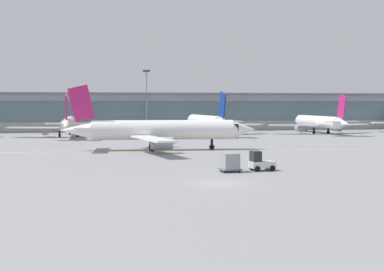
# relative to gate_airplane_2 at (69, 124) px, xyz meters

# --- Properties ---
(ground_plane) EXTENTS (400.00, 400.00, 0.00)m
(ground_plane) POSITION_rel_gate_airplane_2_xyz_m (16.35, -67.02, -2.66)
(ground_plane) COLOR gray
(taxiway_centreline_stripe) EXTENTS (109.70, 8.79, 0.01)m
(taxiway_centreline_stripe) POSITION_rel_gate_airplane_2_xyz_m (15.59, -35.84, -2.66)
(taxiway_centreline_stripe) COLOR yellow
(taxiway_centreline_stripe) RESTS_ON ground_plane
(terminal_concourse) EXTENTS (218.13, 11.00, 9.60)m
(terminal_concourse) POSITION_rel_gate_airplane_2_xyz_m (16.35, 23.83, 2.25)
(terminal_concourse) COLOR #B2B7BC
(terminal_concourse) RESTS_ON ground_plane
(gate_airplane_2) EXTENTS (24.94, 26.76, 8.88)m
(gate_airplane_2) POSITION_rel_gate_airplane_2_xyz_m (0.00, 0.00, 0.00)
(gate_airplane_2) COLOR silver
(gate_airplane_2) RESTS_ON ground_plane
(gate_airplane_3) EXTENTS (26.26, 28.37, 9.39)m
(gate_airplane_3) POSITION_rel_gate_airplane_2_xyz_m (29.69, 1.83, 0.15)
(gate_airplane_3) COLOR white
(gate_airplane_3) RESTS_ON ground_plane
(gate_airplane_4) EXTENTS (24.76, 26.64, 8.83)m
(gate_airplane_4) POSITION_rel_gate_airplane_2_xyz_m (56.24, 1.64, -0.02)
(gate_airplane_4) COLOR white
(gate_airplane_4) RESTS_ON ground_plane
(taxiing_regional_jet) EXTENTS (29.59, 27.43, 9.79)m
(taxiing_regional_jet) POSITION_rel_gate_airplane_2_xyz_m (15.21, -33.81, 0.27)
(taxiing_regional_jet) COLOR white
(taxiing_regional_jet) RESTS_ON ground_plane
(baggage_tug) EXTENTS (2.75, 1.88, 2.10)m
(baggage_tug) POSITION_rel_gate_airplane_2_xyz_m (22.64, -59.52, -1.77)
(baggage_tug) COLOR silver
(baggage_tug) RESTS_ON ground_plane
(cargo_dolly_lead) EXTENTS (2.28, 1.84, 1.94)m
(cargo_dolly_lead) POSITION_rel_gate_airplane_2_xyz_m (19.31, -59.92, -1.61)
(cargo_dolly_lead) COLOR #595B60
(cargo_dolly_lead) RESTS_ON ground_plane
(apron_light_mast_1) EXTENTS (1.80, 0.36, 15.17)m
(apron_light_mast_1) POSITION_rel_gate_airplane_2_xyz_m (17.94, 17.73, 5.61)
(apron_light_mast_1) COLOR gray
(apron_light_mast_1) RESTS_ON ground_plane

